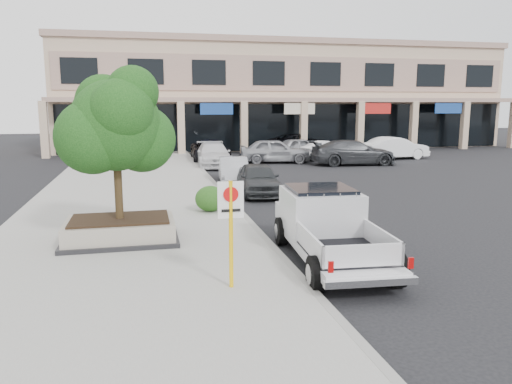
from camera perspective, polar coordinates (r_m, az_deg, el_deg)
ground at (r=13.92m, az=8.64°, el=-6.83°), size 120.00×120.00×0.00m
sidewalk at (r=18.81m, az=-14.21°, el=-2.33°), size 8.00×52.00×0.15m
curb at (r=19.10m, az=-2.28°, el=-1.84°), size 0.20×52.00×0.15m
strip_mall at (r=48.09m, az=2.91°, el=10.96°), size 40.55×12.43×9.50m
planter at (r=14.73m, az=-15.23°, el=-4.21°), size 3.20×2.20×0.68m
planter_tree at (r=14.45m, az=-15.22°, el=7.32°), size 2.90×2.55×4.00m
no_parking_sign at (r=10.46m, az=-2.89°, el=-3.15°), size 0.55×0.09×2.30m
hedge at (r=18.15m, az=-5.26°, el=-0.76°), size 1.10×0.99×0.93m
pickup_truck at (r=12.83m, az=8.61°, el=-4.13°), size 2.52×5.84×1.80m
curb_car_a at (r=22.19m, az=0.25°, el=1.50°), size 1.95×4.24×1.41m
curb_car_b at (r=25.32m, az=-2.58°, el=2.47°), size 1.83×4.15×1.33m
curb_car_c at (r=32.44m, az=-4.90°, el=4.28°), size 2.30×5.24×1.50m
curb_car_d at (r=35.28m, az=-5.27°, el=4.74°), size 2.72×5.51×1.50m
lot_car_a at (r=34.20m, az=2.21°, el=4.74°), size 5.14×2.79×1.66m
lot_car_b at (r=36.57m, az=8.36°, el=4.75°), size 4.31×2.38×1.35m
lot_car_c at (r=33.68m, az=11.07°, el=4.46°), size 5.81×2.74×1.64m
lot_car_d at (r=42.10m, az=4.98°, el=5.64°), size 6.06×4.28×1.53m
lot_car_e at (r=38.17m, az=5.11°, el=5.11°), size 4.46×2.33×1.45m
lot_car_f at (r=37.92m, az=15.61°, el=4.87°), size 5.00×2.11×1.61m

